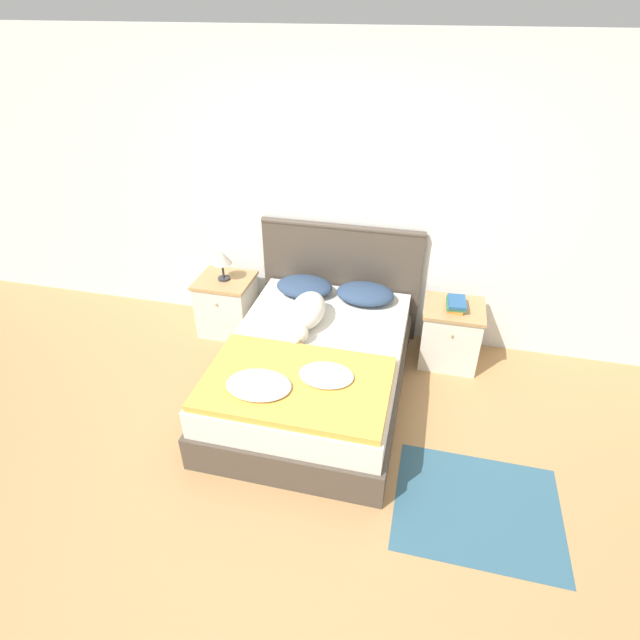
# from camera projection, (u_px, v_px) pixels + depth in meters

# --- Properties ---
(ground_plane) EXTENTS (16.00, 16.00, 0.00)m
(ground_plane) POSITION_uv_depth(u_px,v_px,m) (279.00, 505.00, 3.18)
(ground_plane) COLOR tan
(wall_back) EXTENTS (9.00, 0.06, 2.55)m
(wall_back) POSITION_uv_depth(u_px,v_px,m) (349.00, 199.00, 4.21)
(wall_back) COLOR white
(wall_back) RESTS_ON ground_plane
(bed) EXTENTS (1.36, 1.92, 0.50)m
(bed) POSITION_uv_depth(u_px,v_px,m) (314.00, 370.00, 3.93)
(bed) COLOR #4C4238
(bed) RESTS_ON ground_plane
(headboard) EXTENTS (1.44, 0.06, 1.08)m
(headboard) POSITION_uv_depth(u_px,v_px,m) (340.00, 277.00, 4.56)
(headboard) COLOR #4C4238
(headboard) RESTS_ON ground_plane
(nightstand_left) EXTENTS (0.50, 0.46, 0.55)m
(nightstand_left) POSITION_uv_depth(u_px,v_px,m) (227.00, 305.00, 4.70)
(nightstand_left) COLOR silver
(nightstand_left) RESTS_ON ground_plane
(nightstand_right) EXTENTS (0.50, 0.46, 0.55)m
(nightstand_right) POSITION_uv_depth(u_px,v_px,m) (450.00, 334.00, 4.30)
(nightstand_right) COLOR silver
(nightstand_right) RESTS_ON ground_plane
(pillow_left) EXTENTS (0.50, 0.36, 0.14)m
(pillow_left) POSITION_uv_depth(u_px,v_px,m) (304.00, 286.00, 4.40)
(pillow_left) COLOR navy
(pillow_left) RESTS_ON bed
(pillow_right) EXTENTS (0.50, 0.36, 0.14)m
(pillow_right) POSITION_uv_depth(u_px,v_px,m) (365.00, 294.00, 4.29)
(pillow_right) COLOR navy
(pillow_right) RESTS_ON bed
(quilt) EXTENTS (1.26, 0.83, 0.09)m
(quilt) POSITION_uv_depth(u_px,v_px,m) (294.00, 383.00, 3.37)
(quilt) COLOR gold
(quilt) RESTS_ON bed
(dog) EXTENTS (0.28, 0.71, 0.23)m
(dog) POSITION_uv_depth(u_px,v_px,m) (306.00, 313.00, 3.97)
(dog) COLOR silver
(dog) RESTS_ON bed
(book_stack) EXTENTS (0.17, 0.23, 0.08)m
(book_stack) POSITION_uv_depth(u_px,v_px,m) (456.00, 304.00, 4.10)
(book_stack) COLOR orange
(book_stack) RESTS_ON nightstand_right
(table_lamp) EXTENTS (0.18, 0.18, 0.29)m
(table_lamp) POSITION_uv_depth(u_px,v_px,m) (222.00, 258.00, 4.43)
(table_lamp) COLOR #2D2D33
(table_lamp) RESTS_ON nightstand_left
(rug) EXTENTS (1.03, 0.84, 0.00)m
(rug) POSITION_uv_depth(u_px,v_px,m) (477.00, 507.00, 3.16)
(rug) COLOR #335B70
(rug) RESTS_ON ground_plane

